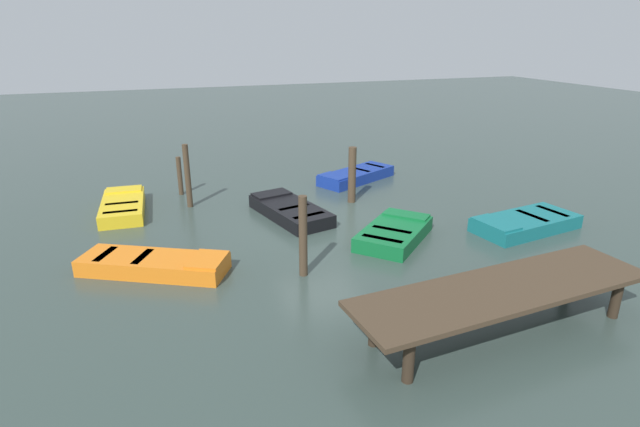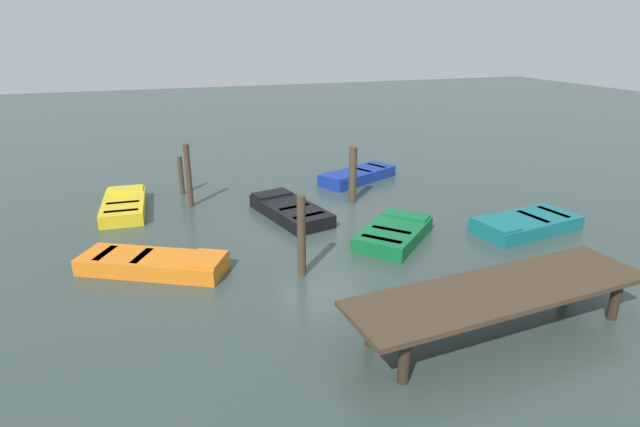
{
  "view_description": "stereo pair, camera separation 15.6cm",
  "coord_description": "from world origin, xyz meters",
  "px_view_note": "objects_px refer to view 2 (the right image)",
  "views": [
    {
      "loc": [
        4.84,
        13.47,
        5.56
      ],
      "look_at": [
        0.0,
        0.0,
        0.35
      ],
      "focal_mm": 28.54,
      "sensor_mm": 36.0,
      "label": 1
    },
    {
      "loc": [
        4.7,
        13.52,
        5.56
      ],
      "look_at": [
        0.0,
        0.0,
        0.35
      ],
      "focal_mm": 28.54,
      "sensor_mm": 36.0,
      "label": 2
    }
  ],
  "objects_px": {
    "mooring_piling_center": "(353,175)",
    "mooring_piling_far_left": "(181,175)",
    "rowboat_orange": "(154,263)",
    "mooring_piling_near_right": "(189,176)",
    "rowboat_blue": "(357,175)",
    "rowboat_black": "(290,210)",
    "rowboat_green": "(394,233)",
    "rowboat_yellow": "(124,205)",
    "mooring_piling_mid_right": "(301,236)",
    "dock_segment": "(501,293)",
    "rowboat_teal": "(526,224)"
  },
  "relations": [
    {
      "from": "rowboat_orange",
      "to": "mooring_piling_center",
      "type": "xyz_separation_m",
      "value": [
        -6.58,
        -3.3,
        0.73
      ]
    },
    {
      "from": "rowboat_yellow",
      "to": "mooring_piling_mid_right",
      "type": "relative_size",
      "value": 1.53
    },
    {
      "from": "mooring_piling_near_right",
      "to": "rowboat_orange",
      "type": "bearing_deg",
      "value": 74.0
    },
    {
      "from": "rowboat_black",
      "to": "mooring_piling_far_left",
      "type": "relative_size",
      "value": 2.48
    },
    {
      "from": "rowboat_black",
      "to": "mooring_piling_mid_right",
      "type": "xyz_separation_m",
      "value": [
        0.85,
        3.98,
        0.78
      ]
    },
    {
      "from": "mooring_piling_center",
      "to": "rowboat_green",
      "type": "bearing_deg",
      "value": 86.78
    },
    {
      "from": "rowboat_blue",
      "to": "mooring_piling_far_left",
      "type": "relative_size",
      "value": 2.53
    },
    {
      "from": "mooring_piling_near_right",
      "to": "mooring_piling_mid_right",
      "type": "relative_size",
      "value": 1.05
    },
    {
      "from": "dock_segment",
      "to": "rowboat_orange",
      "type": "bearing_deg",
      "value": -42.66
    },
    {
      "from": "rowboat_black",
      "to": "rowboat_orange",
      "type": "height_order",
      "value": "same"
    },
    {
      "from": "rowboat_teal",
      "to": "rowboat_orange",
      "type": "relative_size",
      "value": 0.91
    },
    {
      "from": "rowboat_yellow",
      "to": "rowboat_black",
      "type": "xyz_separation_m",
      "value": [
        -4.93,
        2.19,
        -0.0
      ]
    },
    {
      "from": "rowboat_yellow",
      "to": "mooring_piling_center",
      "type": "bearing_deg",
      "value": -99.0
    },
    {
      "from": "rowboat_teal",
      "to": "rowboat_blue",
      "type": "relative_size",
      "value": 0.97
    },
    {
      "from": "rowboat_teal",
      "to": "mooring_piling_far_left",
      "type": "bearing_deg",
      "value": -45.39
    },
    {
      "from": "rowboat_green",
      "to": "mooring_piling_near_right",
      "type": "distance_m",
      "value": 7.04
    },
    {
      "from": "mooring_piling_center",
      "to": "rowboat_yellow",
      "type": "bearing_deg",
      "value": -11.62
    },
    {
      "from": "rowboat_yellow",
      "to": "mooring_piling_mid_right",
      "type": "height_order",
      "value": "mooring_piling_mid_right"
    },
    {
      "from": "rowboat_green",
      "to": "rowboat_black",
      "type": "height_order",
      "value": "same"
    },
    {
      "from": "dock_segment",
      "to": "rowboat_orange",
      "type": "xyz_separation_m",
      "value": [
        6.2,
        -4.91,
        -0.63
      ]
    },
    {
      "from": "rowboat_yellow",
      "to": "rowboat_green",
      "type": "distance_m",
      "value": 8.71
    },
    {
      "from": "rowboat_orange",
      "to": "mooring_piling_near_right",
      "type": "xyz_separation_m",
      "value": [
        -1.34,
        -4.66,
        0.83
      ]
    },
    {
      "from": "mooring_piling_center",
      "to": "mooring_piling_far_left",
      "type": "distance_m",
      "value": 6.09
    },
    {
      "from": "rowboat_teal",
      "to": "mooring_piling_far_left",
      "type": "relative_size",
      "value": 2.44
    },
    {
      "from": "rowboat_yellow",
      "to": "rowboat_orange",
      "type": "height_order",
      "value": "same"
    },
    {
      "from": "rowboat_orange",
      "to": "mooring_piling_mid_right",
      "type": "relative_size",
      "value": 1.83
    },
    {
      "from": "mooring_piling_far_left",
      "to": "mooring_piling_mid_right",
      "type": "distance_m",
      "value": 7.8
    },
    {
      "from": "rowboat_yellow",
      "to": "mooring_piling_near_right",
      "type": "bearing_deg",
      "value": -91.53
    },
    {
      "from": "rowboat_green",
      "to": "rowboat_black",
      "type": "relative_size",
      "value": 0.86
    },
    {
      "from": "rowboat_green",
      "to": "mooring_piling_center",
      "type": "bearing_deg",
      "value": 44.25
    },
    {
      "from": "dock_segment",
      "to": "rowboat_green",
      "type": "xyz_separation_m",
      "value": [
        -0.18,
        -4.73,
        -0.63
      ]
    },
    {
      "from": "rowboat_blue",
      "to": "rowboat_orange",
      "type": "height_order",
      "value": "same"
    },
    {
      "from": "rowboat_black",
      "to": "mooring_piling_near_right",
      "type": "bearing_deg",
      "value": 41.21
    },
    {
      "from": "rowboat_blue",
      "to": "rowboat_green",
      "type": "bearing_deg",
      "value": 51.01
    },
    {
      "from": "mooring_piling_near_right",
      "to": "rowboat_teal",
      "type": "bearing_deg",
      "value": 148.86
    },
    {
      "from": "rowboat_teal",
      "to": "mooring_piling_center",
      "type": "bearing_deg",
      "value": -55.66
    },
    {
      "from": "rowboat_yellow",
      "to": "rowboat_black",
      "type": "bearing_deg",
      "value": -111.3
    },
    {
      "from": "rowboat_yellow",
      "to": "mooring_piling_mid_right",
      "type": "distance_m",
      "value": 7.44
    },
    {
      "from": "rowboat_yellow",
      "to": "rowboat_black",
      "type": "height_order",
      "value": "same"
    },
    {
      "from": "rowboat_green",
      "to": "rowboat_orange",
      "type": "height_order",
      "value": "same"
    },
    {
      "from": "rowboat_blue",
      "to": "mooring_piling_far_left",
      "type": "xyz_separation_m",
      "value": [
        6.55,
        -0.53,
        0.47
      ]
    },
    {
      "from": "dock_segment",
      "to": "mooring_piling_far_left",
      "type": "distance_m",
      "value": 12.13
    },
    {
      "from": "dock_segment",
      "to": "rowboat_yellow",
      "type": "distance_m",
      "value": 11.97
    },
    {
      "from": "rowboat_black",
      "to": "mooring_piling_far_left",
      "type": "distance_m",
      "value": 4.64
    },
    {
      "from": "mooring_piling_center",
      "to": "mooring_piling_far_left",
      "type": "height_order",
      "value": "mooring_piling_center"
    },
    {
      "from": "mooring_piling_far_left",
      "to": "mooring_piling_center",
      "type": "bearing_deg",
      "value": 152.32
    },
    {
      "from": "dock_segment",
      "to": "rowboat_teal",
      "type": "bearing_deg",
      "value": -139.41
    },
    {
      "from": "rowboat_blue",
      "to": "mooring_piling_mid_right",
      "type": "height_order",
      "value": "mooring_piling_mid_right"
    },
    {
      "from": "rowboat_teal",
      "to": "dock_segment",
      "type": "bearing_deg",
      "value": 36.52
    },
    {
      "from": "mooring_piling_mid_right",
      "to": "rowboat_orange",
      "type": "bearing_deg",
      "value": -22.1
    }
  ]
}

